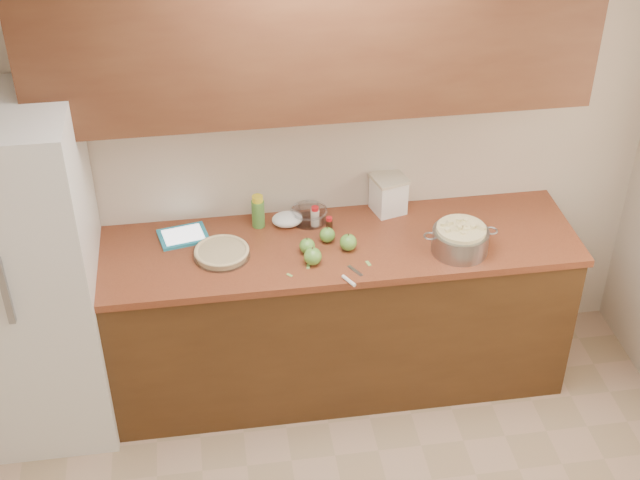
{
  "coord_description": "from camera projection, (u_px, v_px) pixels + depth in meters",
  "views": [
    {
      "loc": [
        -0.53,
        -2.14,
        3.51
      ],
      "look_at": [
        0.0,
        1.43,
        0.98
      ],
      "focal_mm": 50.0,
      "sensor_mm": 36.0,
      "label": 1
    }
  ],
  "objects": [
    {
      "name": "peel_a",
      "position": [
        308.0,
        266.0,
        4.32
      ],
      "size": [
        0.02,
        0.04,
        0.0
      ],
      "primitive_type": "cube",
      "rotation": [
        0.0,
        0.0,
        1.38
      ],
      "color": "#8AB95A",
      "rests_on": "counter_run"
    },
    {
      "name": "paring_knife",
      "position": [
        350.0,
        279.0,
        4.23
      ],
      "size": [
        0.11,
        0.18,
        0.02
      ],
      "rotation": [
        0.0,
        0.0,
        0.5
      ],
      "color": "gray",
      "rests_on": "counter_run"
    },
    {
      "name": "colander",
      "position": [
        460.0,
        240.0,
        4.39
      ],
      "size": [
        0.38,
        0.28,
        0.14
      ],
      "rotation": [
        0.0,
        0.0,
        -0.01
      ],
      "color": "gray",
      "rests_on": "counter_run"
    },
    {
      "name": "paper_towel",
      "position": [
        287.0,
        219.0,
        4.6
      ],
      "size": [
        0.2,
        0.18,
        0.07
      ],
      "primitive_type": "ellipsoid",
      "rotation": [
        0.0,
        0.0,
        0.38
      ],
      "color": "white",
      "rests_on": "counter_run"
    },
    {
      "name": "peel_c",
      "position": [
        290.0,
        275.0,
        4.26
      ],
      "size": [
        0.03,
        0.03,
        0.0
      ],
      "primitive_type": "cube",
      "rotation": [
        0.0,
        0.0,
        2.31
      ],
      "color": "#8AB95A",
      "rests_on": "counter_run"
    },
    {
      "name": "mixing_bowl",
      "position": [
        309.0,
        215.0,
        4.63
      ],
      "size": [
        0.19,
        0.19,
        0.07
      ],
      "rotation": [
        0.0,
        0.0,
        -0.1
      ],
      "color": "silver",
      "rests_on": "counter_run"
    },
    {
      "name": "flour_canister",
      "position": [
        388.0,
        194.0,
        4.67
      ],
      "size": [
        0.2,
        0.2,
        0.21
      ],
      "rotation": [
        0.0,
        0.0,
        0.26
      ],
      "color": "white",
      "rests_on": "counter_run"
    },
    {
      "name": "upper_cabinets",
      "position": [
        313.0,
        38.0,
        4.01
      ],
      "size": [
        2.6,
        0.34,
        0.7
      ],
      "primitive_type": "cube",
      "color": "#58311B",
      "rests_on": "room_shell"
    },
    {
      "name": "counter_run",
      "position": [
        319.0,
        314.0,
        4.74
      ],
      "size": [
        2.64,
        0.68,
        0.92
      ],
      "color": "#4A2D15",
      "rests_on": "ground"
    },
    {
      "name": "apple_extra",
      "position": [
        348.0,
        242.0,
        4.41
      ],
      "size": [
        0.09,
        0.09,
        0.1
      ],
      "color": "#5D9D38",
      "rests_on": "counter_run"
    },
    {
      "name": "fridge",
      "position": [
        24.0,
        277.0,
        4.29
      ],
      "size": [
        0.7,
        0.7,
        1.8
      ],
      "primitive_type": "cube",
      "color": "white",
      "rests_on": "ground"
    },
    {
      "name": "room_shell",
      "position": [
        381.0,
        399.0,
        3.06
      ],
      "size": [
        3.6,
        3.6,
        3.6
      ],
      "color": "tan",
      "rests_on": "ground"
    },
    {
      "name": "peel_b",
      "position": [
        368.0,
        263.0,
        4.34
      ],
      "size": [
        0.03,
        0.04,
        0.0
      ],
      "primitive_type": "cube",
      "rotation": [
        0.0,
        0.0,
        -1.34
      ],
      "color": "#8AB95A",
      "rests_on": "counter_run"
    },
    {
      "name": "pie",
      "position": [
        222.0,
        253.0,
        4.38
      ],
      "size": [
        0.28,
        0.28,
        0.04
      ],
      "rotation": [
        0.0,
        0.0,
        0.34
      ],
      "color": "silver",
      "rests_on": "counter_run"
    },
    {
      "name": "cinnamon_shaker",
      "position": [
        315.0,
        216.0,
        4.59
      ],
      "size": [
        0.04,
        0.04,
        0.11
      ],
      "rotation": [
        0.0,
        0.0,
        -0.19
      ],
      "color": "beige",
      "rests_on": "counter_run"
    },
    {
      "name": "apple_center",
      "position": [
        327.0,
        235.0,
        4.47
      ],
      "size": [
        0.08,
        0.08,
        0.09
      ],
      "color": "#5D9D38",
      "rests_on": "counter_run"
    },
    {
      "name": "tablet",
      "position": [
        183.0,
        236.0,
        4.52
      ],
      "size": [
        0.27,
        0.23,
        0.02
      ],
      "rotation": [
        0.0,
        0.0,
        0.2
      ],
      "color": "teal",
      "rests_on": "counter_run"
    },
    {
      "name": "vanilla_bottle",
      "position": [
        329.0,
        226.0,
        4.52
      ],
      "size": [
        0.04,
        0.04,
        0.1
      ],
      "rotation": [
        0.0,
        0.0,
        0.0
      ],
      "color": "black",
      "rests_on": "counter_run"
    },
    {
      "name": "apple_front",
      "position": [
        313.0,
        256.0,
        4.32
      ],
      "size": [
        0.09,
        0.09,
        0.1
      ],
      "color": "#5D9D38",
      "rests_on": "counter_run"
    },
    {
      "name": "lemon_bottle",
      "position": [
        258.0,
        212.0,
        4.56
      ],
      "size": [
        0.07,
        0.07,
        0.18
      ],
      "rotation": [
        0.0,
        0.0,
        0.41
      ],
      "color": "#4C8C38",
      "rests_on": "counter_run"
    },
    {
      "name": "apple_left",
      "position": [
        307.0,
        246.0,
        4.39
      ],
      "size": [
        0.08,
        0.08,
        0.09
      ],
      "color": "#5D9D38",
      "rests_on": "counter_run"
    }
  ]
}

